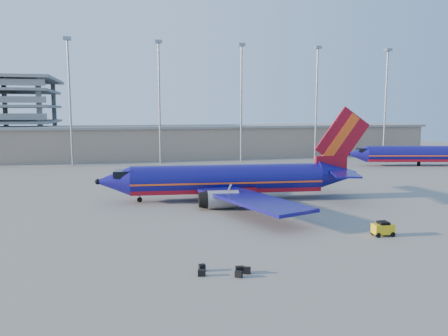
{
  "coord_description": "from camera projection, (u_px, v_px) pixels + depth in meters",
  "views": [
    {
      "loc": [
        -14.28,
        -58.46,
        12.54
      ],
      "look_at": [
        0.69,
        4.31,
        4.0
      ],
      "focal_mm": 35.0,
      "sensor_mm": 36.0,
      "label": 1
    }
  ],
  "objects": [
    {
      "name": "ground",
      "position": [
        226.0,
        200.0,
        61.3
      ],
      "size": [
        220.0,
        220.0,
        0.0
      ],
      "primitive_type": "plane",
      "color": "slate",
      "rests_on": "ground"
    },
    {
      "name": "terminal_building",
      "position": [
        212.0,
        141.0,
        118.97
      ],
      "size": [
        122.0,
        16.0,
        8.5
      ],
      "color": "gray",
      "rests_on": "ground"
    },
    {
      "name": "light_mast_row",
      "position": [
        201.0,
        89.0,
        104.51
      ],
      "size": [
        101.6,
        1.6,
        28.65
      ],
      "color": "gray",
      "rests_on": "ground"
    },
    {
      "name": "aircraft_main",
      "position": [
        233.0,
        180.0,
        61.39
      ],
      "size": [
        38.7,
        37.08,
        13.11
      ],
      "rotation": [
        0.0,
        0.0,
        -0.1
      ],
      "color": "navy",
      "rests_on": "ground"
    },
    {
      "name": "aircraft_second",
      "position": [
        423.0,
        154.0,
        99.08
      ],
      "size": [
        34.71,
        15.66,
        11.93
      ],
      "rotation": [
        0.0,
        0.0,
        -0.23
      ],
      "color": "navy",
      "rests_on": "ground"
    },
    {
      "name": "baggage_tug",
      "position": [
        383.0,
        228.0,
        43.83
      ],
      "size": [
        2.15,
        1.4,
        1.48
      ],
      "rotation": [
        0.0,
        0.0,
        -0.08
      ],
      "color": "gold",
      "rests_on": "ground"
    },
    {
      "name": "luggage_pile",
      "position": [
        225.0,
        271.0,
        33.65
      ],
      "size": [
        4.13,
        2.45,
        0.55
      ],
      "color": "black",
      "rests_on": "ground"
    }
  ]
}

